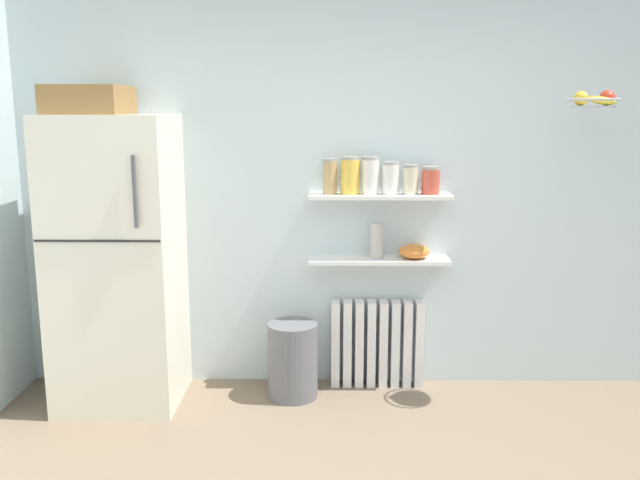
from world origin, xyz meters
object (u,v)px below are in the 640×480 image
Objects in this scene: storage_jar_4 at (410,180)px; storage_jar_0 at (330,177)px; vase at (377,241)px; trash_bin at (293,360)px; storage_jar_5 at (431,181)px; radiator at (377,344)px; shelf_bowl at (414,251)px; hanging_fruit_basket at (595,100)px; storage_jar_3 at (390,178)px; storage_jar_1 at (350,176)px; storage_jar_2 at (370,176)px; refrigerator at (116,256)px.

storage_jar_0 is at bearing -180.00° from storage_jar_4.
storage_jar_4 is at bearing 0.00° from vase.
storage_jar_5 is at bearing 10.47° from trash_bin.
storage_jar_4 is (0.19, -0.03, 1.09)m from radiator.
radiator is 0.67m from shelf_bowl.
storage_jar_5 reaches higher than trash_bin.
hanging_fruit_basket is at bearing -15.81° from shelf_bowl.
hanging_fruit_basket reaches higher than shelf_bowl.
storage_jar_3 is 1.17× the size of storage_jar_5.
hanging_fruit_basket reaches higher than storage_jar_1.
storage_jar_1 is at bearing 180.00° from vase.
storage_jar_0 is at bearing 34.35° from trash_bin.
trash_bin is (-0.49, -0.16, -1.16)m from storage_jar_2.
storage_jar_0 is at bearing -180.00° from storage_jar_1.
storage_jar_3 is 1.09× the size of storage_jar_4.
storage_jar_4 is 1.15m from hanging_fruit_basket.
storage_jar_2 is 0.13m from storage_jar_3.
vase is at bearing 180.00° from shelf_bowl.
refrigerator is at bearing -172.13° from storage_jar_2.
storage_jar_0 is 1.10× the size of storage_jar_3.
shelf_bowl is at bearing 180.00° from storage_jar_5.
radiator is 1.11m from storage_jar_4.
refrigerator is 1.64m from storage_jar_2.
shelf_bowl is (1.85, 0.22, -0.01)m from refrigerator.
storage_jar_5 is (0.50, -0.00, -0.03)m from storage_jar_1.
refrigerator is at bearing -173.22° from storage_jar_4.
storage_jar_0 is 0.97× the size of vase.
storage_jar_1 is 1.16× the size of storage_jar_3.
storage_jar_1 is at bearing 168.77° from hanging_fruit_basket.
refrigerator is 1.88m from storage_jar_4.
storage_jar_3 is 0.68× the size of hanging_fruit_basket.
radiator is 3.05× the size of shelf_bowl.
storage_jar_2 is at bearing -0.00° from storage_jar_0.
trash_bin is at bearing -163.43° from vase.
storage_jar_1 is 0.38m from storage_jar_4.
storage_jar_2 is at bearing 180.00° from storage_jar_5.
refrigerator is 8.30× the size of storage_jar_1.
storage_jar_2 is 0.56m from shelf_bowl.
radiator is at bearing 8.60° from refrigerator.
storage_jar_4 is (0.50, 0.00, -0.02)m from storage_jar_0.
refrigerator is at bearing -171.45° from storage_jar_1.
storage_jar_1 is at bearing 180.00° from storage_jar_5.
shelf_bowl is (0.41, -0.00, -0.48)m from storage_jar_1.
storage_jar_4 is at bearing 180.00° from shelf_bowl.
storage_jar_4 reaches higher than trash_bin.
storage_jar_3 is at bearing -0.00° from storage_jar_1.
storage_jar_2 is at bearing -154.57° from radiator.
trash_bin is at bearing -161.80° from storage_jar_2.
radiator is at bearing 5.43° from storage_jar_0.
storage_jar_4 is at bearing 180.00° from storage_jar_5.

